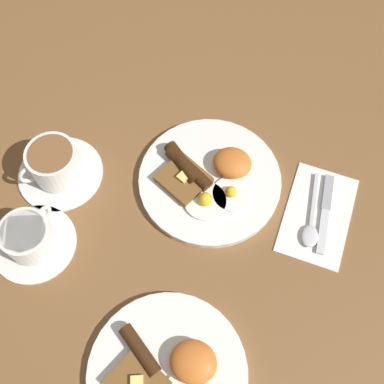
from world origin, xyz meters
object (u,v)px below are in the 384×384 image
object	(u,v)px
knife	(326,209)
spoon	(311,228)
breakfast_plate_near	(209,178)
teacup_far	(30,238)
breakfast_plate_far	(169,373)
teacup_near	(56,166)

from	to	relation	value
knife	spoon	xyz separation A→B (m)	(0.02, 0.05, 0.00)
breakfast_plate_near	teacup_far	size ratio (longest dim) A/B	1.81
breakfast_plate_far	knife	xyz separation A→B (m)	(-0.18, -0.37, -0.01)
breakfast_plate_far	spoon	distance (m)	0.36
knife	spoon	bearing A→B (deg)	-26.11
teacup_far	knife	distance (m)	0.55
breakfast_plate_near	breakfast_plate_far	world-z (taller)	same
teacup_far	spoon	bearing A→B (deg)	-157.59
breakfast_plate_near	knife	bearing A→B (deg)	-176.64
teacup_near	teacup_far	distance (m)	0.15
breakfast_plate_near	breakfast_plate_far	bearing A→B (deg)	97.94
teacup_near	teacup_far	world-z (taller)	teacup_near
spoon	breakfast_plate_far	bearing A→B (deg)	-33.30
breakfast_plate_near	breakfast_plate_far	size ratio (longest dim) A/B	1.07
breakfast_plate_far	teacup_near	world-z (taller)	teacup_near
breakfast_plate_far	spoon	bearing A→B (deg)	-116.60
breakfast_plate_near	spoon	world-z (taller)	breakfast_plate_near
teacup_far	breakfast_plate_far	bearing A→B (deg)	157.82
knife	teacup_far	bearing A→B (deg)	-68.98
breakfast_plate_far	spoon	world-z (taller)	breakfast_plate_far
breakfast_plate_far	breakfast_plate_near	bearing A→B (deg)	-82.06
breakfast_plate_near	teacup_near	bearing A→B (deg)	16.25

